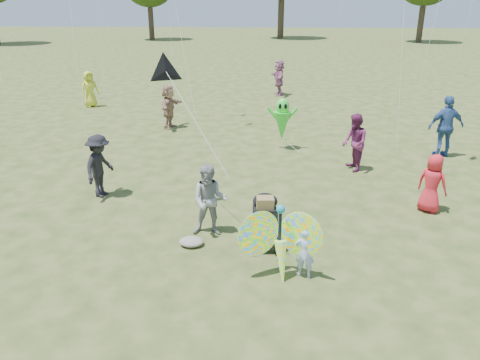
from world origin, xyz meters
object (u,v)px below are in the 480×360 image
at_px(alien_kite, 282,121).
at_px(crowd_b, 100,166).
at_px(butterfly_kite, 280,243).
at_px(child_girl, 305,253).
at_px(crowd_c, 446,127).
at_px(crowd_a, 432,183).
at_px(crowd_j, 279,78).
at_px(crowd_g, 90,89).
at_px(crowd_d, 169,107).
at_px(adult_man, 210,200).
at_px(jogging_stroller, 265,217).
at_px(crowd_e, 354,143).

bearing_deg(alien_kite, crowd_b, -137.52).
bearing_deg(butterfly_kite, child_girl, 4.27).
distance_m(crowd_b, crowd_c, 10.61).
xyz_separation_m(crowd_a, alien_kite, (-3.40, 4.80, 0.26)).
relative_size(crowd_b, crowd_j, 0.90).
xyz_separation_m(crowd_g, alien_kite, (8.79, -6.19, 0.14)).
bearing_deg(crowd_a, crowd_d, -2.85).
bearing_deg(crowd_c, crowd_a, 58.27).
height_order(adult_man, alien_kite, alien_kite).
bearing_deg(crowd_d, crowd_g, 63.55).
distance_m(crowd_b, crowd_j, 14.71).
distance_m(crowd_a, jogging_stroller, 4.34).
bearing_deg(crowd_d, crowd_a, -120.74).
bearing_deg(child_girl, crowd_d, -53.34).
bearing_deg(butterfly_kite, jogging_stroller, 103.17).
xyz_separation_m(crowd_d, alien_kite, (4.32, -2.54, 0.12)).
xyz_separation_m(crowd_e, jogging_stroller, (-2.58, -4.66, -0.23)).
distance_m(crowd_b, butterfly_kite, 5.71).
relative_size(adult_man, crowd_e, 0.93).
xyz_separation_m(crowd_c, crowd_j, (-5.06, 10.07, -0.08)).
bearing_deg(child_girl, alien_kite, -75.43).
bearing_deg(crowd_a, alien_kite, -14.01).
distance_m(child_girl, crowd_e, 6.13).
distance_m(crowd_e, crowd_g, 13.59).
height_order(crowd_a, crowd_c, crowd_c).
bearing_deg(adult_man, crowd_d, 106.49).
distance_m(adult_man, crowd_j, 15.93).
height_order(crowd_d, jogging_stroller, crowd_d).
height_order(crowd_b, jogging_stroller, crowd_b).
relative_size(child_girl, crowd_g, 0.59).
bearing_deg(butterfly_kite, crowd_c, 53.67).
height_order(crowd_a, crowd_b, crowd_b).
height_order(crowd_a, butterfly_kite, butterfly_kite).
xyz_separation_m(adult_man, crowd_g, (-7.10, 12.46, 0.04)).
relative_size(crowd_b, crowd_c, 0.83).
xyz_separation_m(crowd_g, butterfly_kite, (8.55, -14.05, -0.14)).
bearing_deg(crowd_e, child_girl, -26.54).
height_order(crowd_a, crowd_g, crowd_g).
bearing_deg(crowd_c, jogging_stroller, 37.83).
bearing_deg(child_girl, crowd_e, -94.53).
distance_m(adult_man, crowd_d, 9.19).
relative_size(crowd_c, crowd_j, 1.08).
distance_m(child_girl, crowd_g, 16.66).
height_order(child_girl, crowd_e, crowd_e).
relative_size(crowd_j, butterfly_kite, 1.05).
height_order(jogging_stroller, alien_kite, alien_kite).
xyz_separation_m(crowd_b, butterfly_kite, (4.49, -3.53, -0.13)).
bearing_deg(crowd_b, child_girl, -112.43).
height_order(crowd_e, alien_kite, alien_kite).
distance_m(child_girl, jogging_stroller, 1.39).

